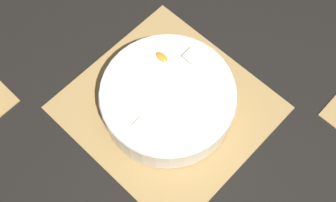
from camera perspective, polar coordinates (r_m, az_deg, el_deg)
name	(u,v)px	position (r m, az deg, el deg)	size (l,w,h in m)	color
ground_plane	(168,108)	(1.03, 0.00, -0.87)	(6.00, 6.00, 0.00)	black
bamboo_mat_center	(168,107)	(1.02, 0.00, -0.79)	(0.40, 0.38, 0.01)	#A8844C
fruit_salad_bowl	(168,98)	(0.98, -0.02, 0.33)	(0.29, 0.29, 0.08)	silver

